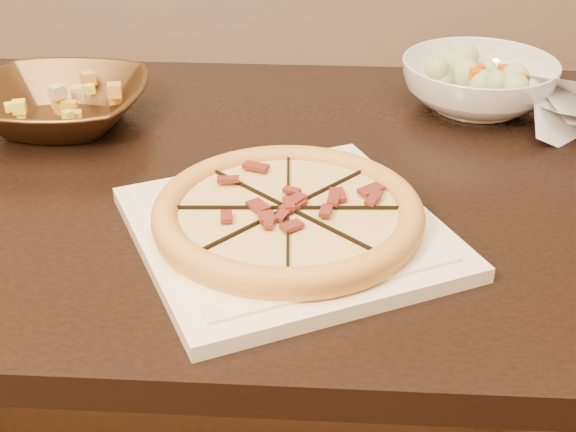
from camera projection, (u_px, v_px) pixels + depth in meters
name	position (u px, v px, depth m)	size (l,w,h in m)	color
dining_table	(224.00, 241.00, 1.13)	(1.36, 0.94, 0.75)	black
plate	(288.00, 231.00, 0.91)	(0.43, 0.43, 0.02)	#F8ECCA
pizza	(288.00, 213.00, 0.90)	(0.31, 0.31, 0.03)	#E3AD59
bronze_bowl	(60.00, 105.00, 1.18)	(0.25, 0.25, 0.06)	brown
mixed_dish	(55.00, 76.00, 1.16)	(0.11, 0.12, 0.03)	tan
salad_bowl	(478.00, 84.00, 1.24)	(0.24, 0.24, 0.07)	white
salad	(481.00, 50.00, 1.21)	(0.10, 0.11, 0.04)	beige
cling_film	(575.00, 113.00, 1.17)	(0.16, 0.13, 0.05)	silver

